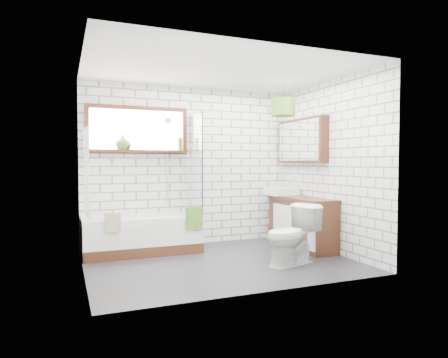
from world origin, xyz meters
name	(u,v)px	position (x,y,z in m)	size (l,w,h in m)	color
floor	(221,262)	(0.00, 0.00, -0.01)	(3.40, 2.60, 0.01)	black
ceiling	(221,70)	(0.00, 0.00, 2.50)	(3.40, 2.60, 0.01)	white
wall_back	(191,166)	(0.00, 1.30, 1.25)	(3.40, 0.01, 2.50)	white
wall_front	(269,168)	(0.00, -1.30, 1.25)	(3.40, 0.01, 2.50)	white
wall_left	(82,168)	(-1.70, 0.00, 1.25)	(0.01, 2.60, 2.50)	white
wall_right	(329,167)	(1.70, 0.00, 1.25)	(0.01, 2.60, 2.50)	white
window	(138,130)	(-0.85, 1.26, 1.80)	(1.52, 0.16, 0.68)	#34190E
towel_radiator	(86,172)	(-1.66, 0.00, 1.20)	(0.06, 0.52, 1.00)	white
mirror_cabinet	(302,141)	(1.62, 0.60, 1.65)	(0.16, 1.20, 0.70)	#34190E
shower_riser	(167,160)	(-0.40, 1.26, 1.35)	(0.02, 0.02, 1.30)	silver
bathtub	(142,234)	(-0.86, 0.94, 0.27)	(1.65, 0.73, 0.54)	white
shower_screen	(195,164)	(-0.06, 0.94, 1.29)	(0.02, 0.72, 1.50)	white
towel_green	(194,218)	(-0.19, 0.57, 0.52)	(0.24, 0.06, 0.32)	#456F21
towel_beige	(113,223)	(-1.31, 0.57, 0.52)	(0.20, 0.05, 0.26)	tan
vanity	(302,222)	(1.48, 0.38, 0.39)	(0.44, 1.35, 0.77)	#34190E
basin	(282,191)	(1.42, 0.88, 0.84)	(0.45, 0.40, 0.13)	white
tap	(290,187)	(1.58, 0.88, 0.90)	(0.03, 0.03, 0.15)	silver
toilet	(291,235)	(0.78, -0.46, 0.38)	(0.75, 0.43, 0.76)	white
vase_olive	(123,143)	(-1.08, 1.23, 1.59)	(0.22, 0.22, 0.23)	#4B7423
vase_dark	(126,145)	(-1.04, 1.23, 1.57)	(0.16, 0.16, 0.17)	black
bottle	(180,145)	(-0.20, 1.23, 1.58)	(0.06, 0.06, 0.20)	#4B7423
pendant	(283,107)	(1.04, 0.19, 2.10)	(0.34, 0.34, 0.25)	#456F21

